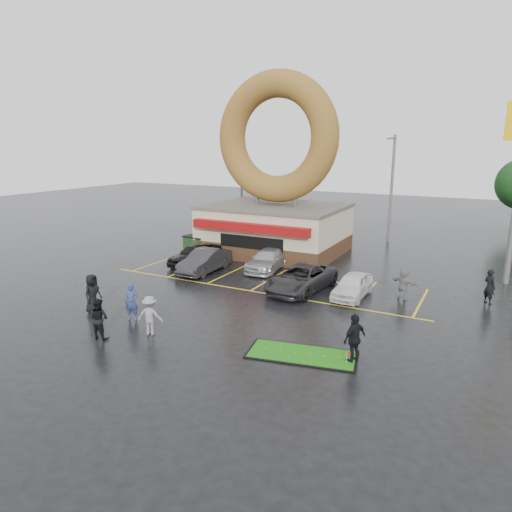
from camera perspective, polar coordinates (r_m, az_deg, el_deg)
The scene contains 18 objects.
ground at distance 23.58m, azimuth -4.70°, elevation -6.64°, with size 120.00×120.00×0.00m, color black.
donut_shop at distance 35.12m, azimuth 2.47°, elevation 7.65°, with size 10.20×8.70×13.50m.
streetlight_left at distance 44.45m, azimuth -1.87°, elevation 9.35°, with size 0.40×2.21×9.00m.
streetlight_mid at distance 40.43m, azimuth 16.57°, elevation 8.35°, with size 0.40×2.21×9.00m.
car_black at distance 32.08m, azimuth -7.60°, elevation 0.21°, with size 1.78×4.42×1.51m, color black.
car_dgrey at distance 30.13m, azimuth -6.42°, elevation -0.64°, with size 1.59×4.57×1.51m, color #28282A.
car_silver at distance 30.59m, azimuth 1.48°, elevation -0.48°, with size 1.89×4.65×1.35m, color #A9AAAF.
car_grey at distance 26.30m, azimuth 5.71°, elevation -2.78°, with size 2.46×5.34×1.48m, color #28282A.
car_white at distance 25.69m, azimuth 11.97°, elevation -3.61°, with size 1.56×3.88×1.32m, color white.
person_blue at distance 22.63m, azimuth -15.28°, elevation -5.57°, with size 0.65×0.43×1.79m, color navy.
person_blackjkt at distance 20.94m, azimuth -19.06°, elevation -7.41°, with size 0.88×0.69×1.82m, color black.
person_hoodie at distance 20.76m, azimuth -13.11°, elevation -7.24°, with size 1.15×0.66×1.77m, color gray.
person_bystander at distance 24.19m, azimuth -19.76°, elevation -4.43°, with size 0.97×0.63×1.98m, color black.
person_cameraman at distance 18.11m, azimuth 12.21°, elevation -10.04°, with size 1.16×0.48×1.98m, color black.
person_walker_near at distance 26.05m, azimuth 17.97°, elevation -3.28°, with size 1.61×0.51×1.74m, color gray.
person_walker_far at distance 27.00m, azimuth 27.16°, elevation -3.42°, with size 0.68×0.45×1.86m, color black.
dumpster at distance 35.47m, azimuth -7.41°, elevation 1.36°, with size 1.80×1.20×1.30m, color #1B461B.
putting_green at distance 18.74m, azimuth 5.77°, elevation -12.15°, with size 4.66×2.69×0.55m.
Camera 1 is at (12.00, -18.56, 8.20)m, focal length 32.00 mm.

